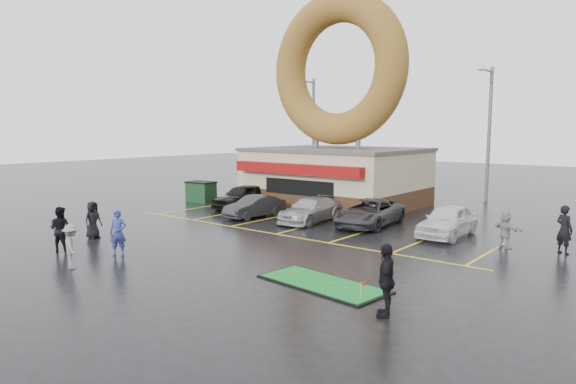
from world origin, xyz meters
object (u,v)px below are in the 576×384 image
Objects in this scene: streetlight_left at (313,130)px; car_black at (243,197)px; car_white at (448,221)px; car_dgrey at (255,207)px; car_silver at (311,210)px; person_cameraman at (386,280)px; car_grey at (369,213)px; person_blue at (118,233)px; streetlight_mid at (489,131)px; dumpster at (201,192)px; donut_shop at (337,136)px; putting_green at (323,284)px.

streetlight_left reaches higher than car_black.
car_dgrey is at bearing -170.72° from car_white.
person_cameraman is at bearing -48.05° from car_silver.
car_grey is 12.43m from person_blue.
streetlight_mid is 17.18m from car_black.
streetlight_mid is 2.02× the size of car_silver.
person_cameraman reaches higher than dumpster.
dumpster is at bearing -94.51° from streetlight_left.
dumpster is (-7.91, -4.57, -3.81)m from donut_shop.
streetlight_mid is at bearing 76.98° from car_grey.
person_blue reaches higher than car_grey.
putting_green is at bearing -31.88° from car_dgrey.
person_cameraman is at bearing -38.71° from car_black.
streetlight_mid reaches higher than putting_green.
car_grey is (6.26, 1.85, 0.07)m from car_dgrey.
car_white is (2.49, -12.92, -4.05)m from streetlight_mid.
car_black is 0.99× the size of putting_green.
streetlight_left is at bearing -163.25° from person_cameraman.
person_blue is at bearing -87.04° from donut_shop.
car_black is 12.41m from person_blue.
streetlight_left is 16.49m from car_silver.
donut_shop is at bearing 108.86° from car_silver.
donut_shop reaches higher than car_dgrey.
donut_shop is 3.65× the size of car_dgrey.
person_cameraman is at bearing -63.77° from car_grey.
putting_green is at bearing -41.04° from car_black.
putting_green is at bearing -57.65° from donut_shop.
putting_green is (6.90, -8.67, -0.61)m from car_silver.
car_white is at bearing 88.73° from putting_green.
car_black is 16.11m from putting_green.
car_dgrey is (6.10, -13.77, -4.17)m from streetlight_left.
streetlight_mid is 4.60× the size of person_cameraman.
car_grey is (12.36, -11.92, -4.11)m from streetlight_left.
car_silver is 2.47× the size of dumpster.
car_white is 11.19m from person_cameraman.
car_white is at bearing -79.09° from streetlight_mid.
car_black is 2.45× the size of person_blue.
putting_green is at bearing -35.40° from dumpster.
person_blue is at bearing -73.10° from car_black.
donut_shop reaches higher than streetlight_left.
person_blue is (-1.52, -10.59, 0.26)m from car_silver.
car_black is (-10.59, -12.92, -4.03)m from streetlight_mid.
putting_green is at bearing -73.77° from car_grey.
dumpster is at bearing -142.62° from person_cameraman.
donut_shop is 6.89× the size of person_cameraman.
streetlight_mid is 5.00× the size of dumpster.
person_cameraman is 3.26m from putting_green.
donut_shop reaches higher than streetlight_mid.
person_blue is 0.40× the size of putting_green.
car_silver is 3.15m from car_grey.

